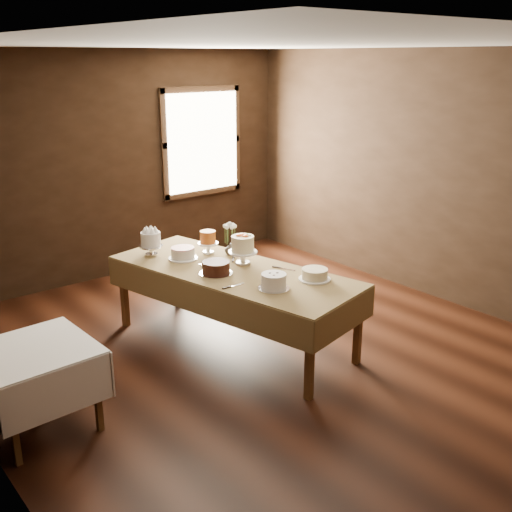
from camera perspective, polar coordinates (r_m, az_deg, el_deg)
The scene contains 21 objects.
floor at distance 5.83m, azimuth 1.26°, elevation -9.38°, with size 5.00×6.00×0.01m, color black.
ceiling at distance 5.16m, azimuth 1.48°, elevation 19.31°, with size 5.00×6.00×0.01m, color beige.
wall_back at distance 7.80m, azimuth -13.23°, elevation 8.17°, with size 5.00×0.02×2.80m, color black.
wall_right at distance 7.17m, azimuth 16.87°, elevation 7.01°, with size 0.02×6.00×2.80m, color black.
window at distance 8.37m, azimuth -5.04°, elevation 10.63°, with size 1.10×0.05×1.30m, color #FFEABF.
display_table at distance 5.80m, azimuth -2.18°, elevation -1.83°, with size 1.48×2.64×0.77m.
side_table at distance 4.81m, azimuth -20.03°, elevation -8.95°, with size 0.83×0.83×0.67m.
cake_meringue at distance 6.25m, azimuth -9.84°, elevation 1.09°, with size 0.27×0.27×0.25m.
cake_lattice at distance 6.11m, azimuth -6.89°, elevation 0.19°, with size 0.32×0.32×0.11m.
cake_caramel at distance 6.25m, azimuth -4.54°, elevation 1.21°, with size 0.21×0.21×0.25m.
cake_chocolate at distance 5.66m, azimuth -3.79°, elevation -1.14°, with size 0.36×0.36×0.12m.
cake_flowers at distance 5.91m, azimuth -1.25°, elevation 0.46°, with size 0.29×0.29×0.29m.
cake_swirl at distance 5.28m, azimuth 1.68°, elevation -2.45°, with size 0.28×0.28×0.14m.
cake_cream at distance 5.53m, azimuth 5.54°, elevation -1.75°, with size 0.32×0.32×0.10m.
cake_server_a at distance 5.63m, azimuth 0.84°, elevation -1.79°, with size 0.24×0.03×0.01m, color silver.
cake_server_b at distance 5.78m, azimuth 3.04°, elevation -1.26°, with size 0.24×0.03×0.01m, color silver.
cake_server_c at distance 5.89m, azimuth -4.90°, elevation -0.93°, with size 0.24×0.03×0.01m, color silver.
cake_server_d at distance 6.14m, azimuth -2.14°, elevation -0.07°, with size 0.24×0.03×0.01m, color silver.
cake_server_e at distance 5.39m, azimuth -1.74°, elevation -2.72°, with size 0.24×0.03×0.01m, color silver.
flower_vase at distance 6.21m, azimuth -2.45°, elevation 0.68°, with size 0.11×0.11×0.12m, color #2D2823.
flower_bouquet at distance 6.16m, azimuth -2.47°, elevation 2.28°, with size 0.14×0.14×0.20m, color white, non-canonical shape.
Camera 1 is at (-3.36, -3.92, 2.71)m, focal length 42.55 mm.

